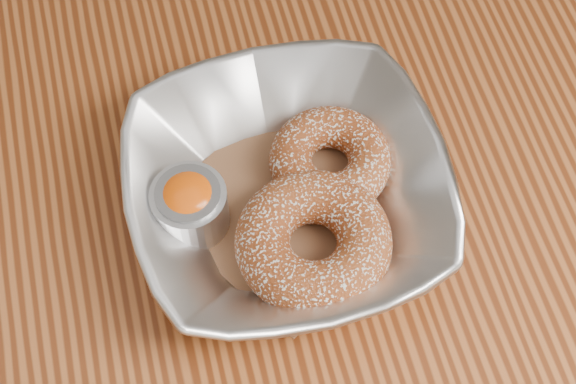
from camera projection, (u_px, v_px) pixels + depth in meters
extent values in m
cube|color=brown|center=(185.00, 267.00, 0.65)|extent=(1.20, 0.80, 0.04)
cube|color=#612E14|center=(553.00, 70.00, 1.21)|extent=(0.06, 0.06, 0.71)
imported|color=silver|center=(288.00, 193.00, 0.63)|extent=(0.23, 0.23, 0.06)
cube|color=brown|center=(288.00, 206.00, 0.65)|extent=(0.20, 0.20, 0.00)
torus|color=brown|center=(330.00, 160.00, 0.65)|extent=(0.09, 0.09, 0.03)
torus|color=brown|center=(313.00, 242.00, 0.61)|extent=(0.13, 0.13, 0.04)
cylinder|color=silver|center=(190.00, 208.00, 0.62)|extent=(0.05, 0.05, 0.04)
cylinder|color=gray|center=(190.00, 205.00, 0.62)|extent=(0.05, 0.05, 0.04)
ellipsoid|color=#FF5607|center=(188.00, 198.00, 0.61)|extent=(0.04, 0.04, 0.03)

